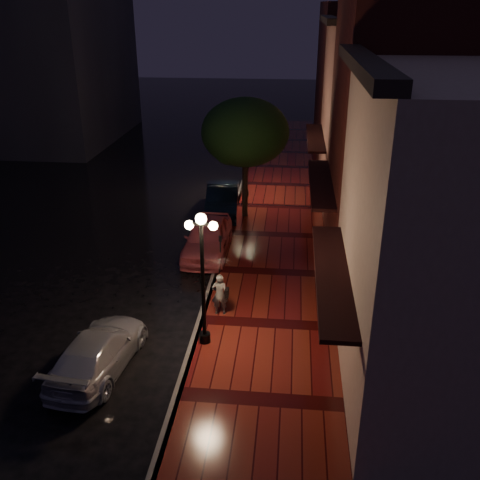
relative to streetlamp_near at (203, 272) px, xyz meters
The scene contains 15 objects.
ground 5.65m from the streetlamp_near, 94.00° to the left, with size 120.00×120.00×0.00m, color black.
sidewalk 5.91m from the streetlamp_near, 69.19° to the left, with size 4.50×60.00×0.15m, color #490D0D.
curb 5.61m from the streetlamp_near, 94.00° to the left, with size 0.25×60.00×0.15m, color #595451.
storefront_near 6.92m from the streetlamp_near, ahead, with size 5.00×8.00×8.50m, color gray.
storefront_mid 10.08m from the streetlamp_near, 46.47° to the left, with size 5.00×8.00×11.00m, color #511914.
storefront_far 16.52m from the streetlamp_near, 66.09° to the left, with size 5.00×8.00×9.00m, color #8C5951.
storefront_extra 25.98m from the streetlamp_near, 75.10° to the left, with size 5.00×12.00×10.00m, color #511914.
streetlamp_near is the anchor object (origin of this frame).
streetlamp_far 14.00m from the streetlamp_near, 90.00° to the left, with size 0.96×0.36×4.31m.
street_tree 11.12m from the streetlamp_near, 88.65° to the left, with size 4.16×4.16×5.80m.
pink_car 7.01m from the streetlamp_near, 98.08° to the left, with size 1.80×4.47×1.52m, color #D0555E.
navy_car 11.72m from the streetlamp_near, 94.71° to the left, with size 1.56×4.49×1.48m, color black.
silver_car 3.80m from the streetlamp_near, 152.84° to the right, with size 1.74×4.28×1.24m, color #A4A4AB.
woman_with_umbrella 2.03m from the streetlamp_near, 81.57° to the left, with size 0.87×0.89×2.09m.
parking_meter 5.51m from the streetlamp_near, 92.18° to the left, with size 0.13×0.10×1.33m.
Camera 1 is at (2.86, -18.89, 9.90)m, focal length 40.00 mm.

